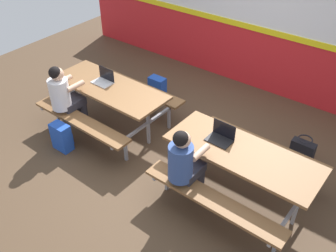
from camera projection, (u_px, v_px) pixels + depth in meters
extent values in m
cube|color=#4C3826|center=(173.00, 152.00, 5.73)|extent=(10.00, 10.00, 0.02)
cube|color=red|center=(254.00, 58.00, 7.02)|extent=(8.00, 0.12, 1.10)
cube|color=yellow|center=(257.00, 29.00, 6.62)|extent=(8.00, 0.03, 0.10)
cube|color=brown|center=(109.00, 87.00, 5.85)|extent=(1.94, 0.79, 0.04)
cube|color=brown|center=(81.00, 121.00, 5.62)|extent=(1.84, 0.32, 0.04)
cube|color=brown|center=(138.00, 87.00, 6.42)|extent=(1.84, 0.32, 0.04)
cube|color=gray|center=(79.00, 91.00, 6.46)|extent=(0.04, 0.04, 0.70)
cube|color=gray|center=(79.00, 89.00, 6.43)|extent=(0.07, 1.55, 0.04)
cube|color=gray|center=(57.00, 111.00, 6.22)|extent=(0.04, 0.04, 0.41)
cube|color=gray|center=(102.00, 87.00, 6.86)|extent=(0.04, 0.04, 0.41)
cube|color=gray|center=(148.00, 125.00, 5.68)|extent=(0.04, 0.04, 0.70)
cube|color=gray|center=(148.00, 123.00, 5.65)|extent=(0.07, 1.55, 0.04)
cube|color=gray|center=(126.00, 149.00, 5.44)|extent=(0.04, 0.04, 0.41)
cube|color=gray|center=(169.00, 117.00, 6.08)|extent=(0.04, 0.04, 0.41)
cube|color=brown|center=(243.00, 153.00, 4.59)|extent=(1.94, 0.79, 0.04)
cube|color=brown|center=(213.00, 200.00, 4.36)|extent=(1.84, 0.32, 0.04)
cube|color=brown|center=(263.00, 145.00, 5.16)|extent=(1.84, 0.32, 0.04)
cube|color=gray|center=(190.00, 150.00, 5.20)|extent=(0.04, 0.04, 0.70)
cube|color=gray|center=(190.00, 148.00, 5.18)|extent=(0.07, 1.55, 0.04)
cube|color=gray|center=(167.00, 178.00, 4.97)|extent=(0.04, 0.04, 0.41)
cube|color=gray|center=(209.00, 140.00, 5.61)|extent=(0.04, 0.04, 0.41)
cube|color=gray|center=(298.00, 204.00, 4.42)|extent=(0.04, 0.04, 0.70)
cube|color=gray|center=(298.00, 202.00, 4.40)|extent=(0.07, 1.55, 0.04)
cube|color=gray|center=(277.00, 240.00, 4.19)|extent=(0.04, 0.04, 0.41)
cube|color=gray|center=(311.00, 188.00, 4.83)|extent=(0.04, 0.04, 0.41)
cylinder|color=#2D2D38|center=(78.00, 111.00, 6.19)|extent=(0.11, 0.11, 0.45)
cylinder|color=#2D2D38|center=(85.00, 115.00, 6.10)|extent=(0.11, 0.11, 0.45)
cube|color=#2D2D38|center=(71.00, 103.00, 5.88)|extent=(0.31, 0.39, 0.12)
cylinder|color=silver|center=(60.00, 94.00, 5.63)|extent=(0.30, 0.30, 0.48)
cylinder|color=tan|center=(63.00, 80.00, 5.77)|extent=(0.09, 0.30, 0.08)
cylinder|color=tan|center=(75.00, 86.00, 5.63)|extent=(0.09, 0.30, 0.08)
sphere|color=tan|center=(57.00, 74.00, 5.44)|extent=(0.20, 0.20, 0.20)
sphere|color=black|center=(55.00, 73.00, 5.40)|extent=(0.18, 0.18, 0.18)
cylinder|color=#2D2D38|center=(189.00, 176.00, 4.97)|extent=(0.11, 0.11, 0.45)
cylinder|color=#2D2D38|center=(200.00, 182.00, 4.88)|extent=(0.11, 0.11, 0.45)
cube|color=#2D2D38|center=(188.00, 170.00, 4.66)|extent=(0.31, 0.39, 0.12)
cylinder|color=#334C8C|center=(181.00, 162.00, 4.41)|extent=(0.30, 0.30, 0.48)
cylinder|color=tan|center=(181.00, 143.00, 4.55)|extent=(0.09, 0.30, 0.08)
cylinder|color=tan|center=(200.00, 152.00, 4.41)|extent=(0.09, 0.30, 0.08)
sphere|color=tan|center=(182.00, 140.00, 4.22)|extent=(0.20, 0.20, 0.20)
sphere|color=black|center=(181.00, 139.00, 4.18)|extent=(0.18, 0.18, 0.18)
cube|color=silver|center=(102.00, 83.00, 5.90)|extent=(0.32, 0.23, 0.01)
cube|color=black|center=(107.00, 74.00, 5.90)|extent=(0.32, 0.01, 0.21)
cube|color=black|center=(219.00, 140.00, 4.74)|extent=(0.32, 0.23, 0.01)
cube|color=black|center=(224.00, 129.00, 4.74)|extent=(0.32, 0.01, 0.21)
cube|color=#1E47B2|center=(62.00, 137.00, 5.65)|extent=(0.30, 0.18, 0.44)
cube|color=#1E47B2|center=(68.00, 137.00, 5.76)|extent=(0.21, 0.04, 0.19)
cube|color=black|center=(302.00, 152.00, 5.43)|extent=(0.34, 0.14, 0.36)
torus|color=black|center=(305.00, 139.00, 5.29)|extent=(0.21, 0.21, 0.02)
cube|color=#1E47B2|center=(157.00, 89.00, 6.78)|extent=(0.30, 0.18, 0.44)
cube|color=#1E47B2|center=(161.00, 89.00, 6.89)|extent=(0.21, 0.04, 0.19)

